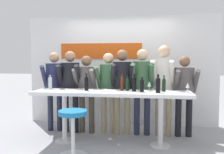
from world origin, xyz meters
TOP-DOWN VIEW (x-y plane):
  - ground_plane at (0.00, 0.00)m, footprint 40.00×40.00m
  - back_wall at (-0.01, 1.45)m, footprint 4.44×0.12m
  - tasting_table at (0.00, 0.00)m, footprint 2.84×0.66m
  - bar_stool at (-0.50, -0.70)m, footprint 0.47×0.47m
  - person_far_left at (-1.32, 0.63)m, footprint 0.48×0.57m
  - person_left at (-0.95, 0.56)m, footprint 0.49×0.59m
  - person_center_left at (-0.61, 0.59)m, footprint 0.45×0.53m
  - person_center at (-0.16, 0.62)m, footprint 0.46×0.56m
  - person_center_right at (0.14, 0.58)m, footprint 0.51×0.60m
  - person_right at (0.53, 0.61)m, footprint 0.45×0.55m
  - person_far_right at (0.96, 0.63)m, footprint 0.50×0.61m
  - person_rightmost at (1.36, 0.62)m, footprint 0.49×0.56m
  - wine_bottle_0 at (0.28, 0.12)m, footprint 0.06×0.06m
  - wine_bottle_1 at (0.83, -0.08)m, footprint 0.08×0.08m
  - wine_bottle_2 at (0.18, 0.16)m, footprint 0.06×0.06m
  - wine_bottle_3 at (-1.22, 0.15)m, footprint 0.07×0.07m
  - wine_bottle_4 at (-0.47, 0.03)m, footprint 0.07×0.07m
  - wine_bottle_5 at (0.94, 0.12)m, footprint 0.06×0.06m
  - wine_bottle_6 at (0.55, -0.02)m, footprint 0.07×0.07m
  - wine_bottle_7 at (0.41, 0.05)m, footprint 0.08×0.08m
  - wine_glass_0 at (1.33, -0.02)m, footprint 0.07×0.07m
  - wine_glass_1 at (0.68, 0.13)m, footprint 0.07×0.07m

SIDE VIEW (x-z plane):
  - ground_plane at x=0.00m, z-range 0.00..0.00m
  - bar_stool at x=-0.50m, z-range 0.13..0.86m
  - tasting_table at x=0.00m, z-range 0.36..1.32m
  - person_rightmost at x=1.36m, z-range 0.18..1.78m
  - person_center_left at x=-0.61m, z-range 0.18..1.79m
  - person_center at x=-0.16m, z-range 0.20..1.86m
  - person_far_left at x=-1.32m, z-range 0.20..1.88m
  - person_left at x=-0.95m, z-range 0.20..1.90m
  - person_center_right at x=0.14m, z-range 0.20..1.93m
  - person_right at x=0.53m, z-range 0.21..1.94m
  - wine_bottle_6 at x=0.55m, z-range 0.95..1.22m
  - wine_glass_0 at x=1.33m, z-range 1.00..1.17m
  - wine_glass_1 at x=0.68m, z-range 1.00..1.17m
  - wine_bottle_0 at x=0.28m, z-range 0.95..1.23m
  - wine_bottle_5 at x=0.94m, z-range 0.95..1.23m
  - wine_bottle_3 at x=-1.22m, z-range 0.95..1.24m
  - wine_bottle_2 at x=0.18m, z-range 0.94..1.26m
  - wine_bottle_4 at x=-0.47m, z-range 0.95..1.26m
  - wine_bottle_1 at x=0.83m, z-range 0.95..1.27m
  - wine_bottle_7 at x=0.41m, z-range 0.95..1.27m
  - person_far_right at x=0.96m, z-range 0.22..2.03m
  - back_wall at x=-0.01m, z-range 0.01..2.55m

